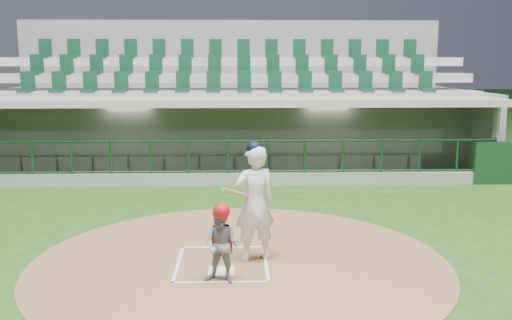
{
  "coord_description": "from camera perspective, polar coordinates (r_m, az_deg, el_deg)",
  "views": [
    {
      "loc": [
        0.28,
        -9.61,
        3.43
      ],
      "look_at": [
        0.67,
        2.6,
        1.3
      ],
      "focal_mm": 40.0,
      "sensor_mm": 36.0,
      "label": 1
    }
  ],
  "objects": [
    {
      "name": "seating_deck",
      "position": [
        20.61,
        -2.62,
        4.3
      ],
      "size": [
        17.0,
        6.72,
        5.15
      ],
      "color": "slate",
      "rests_on": "ground"
    },
    {
      "name": "ground",
      "position": [
        10.2,
        -3.36,
        -9.77
      ],
      "size": [
        120.0,
        120.0,
        0.0
      ],
      "primitive_type": "plane",
      "color": "#1D4413",
      "rests_on": "ground"
    },
    {
      "name": "catcher",
      "position": [
        8.93,
        -3.42,
        -8.34
      ],
      "size": [
        0.7,
        0.62,
        1.28
      ],
      "color": "gray",
      "rests_on": "dirt_circle"
    },
    {
      "name": "batter_box_chalk",
      "position": [
        9.91,
        -3.41,
        -10.26
      ],
      "size": [
        1.55,
        1.8,
        0.01
      ],
      "color": "silver",
      "rests_on": "ground"
    },
    {
      "name": "batter",
      "position": [
        9.77,
        -0.18,
        -4.21
      ],
      "size": [
        0.97,
        1.0,
        2.1
      ],
      "color": "white",
      "rests_on": "dirt_circle"
    },
    {
      "name": "home_plate",
      "position": [
        9.54,
        -3.48,
        -11.06
      ],
      "size": [
        0.43,
        0.43,
        0.02
      ],
      "primitive_type": "cube",
      "color": "silver",
      "rests_on": "dirt_circle"
    },
    {
      "name": "dirt_circle",
      "position": [
        10.01,
        -1.65,
        -10.11
      ],
      "size": [
        7.2,
        7.2,
        0.01
      ],
      "primitive_type": "cylinder",
      "color": "brown",
      "rests_on": "ground"
    },
    {
      "name": "dugout_structure",
      "position": [
        17.61,
        -2.54,
        1.81
      ],
      "size": [
        16.4,
        3.7,
        3.0
      ],
      "color": "slate",
      "rests_on": "ground"
    }
  ]
}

